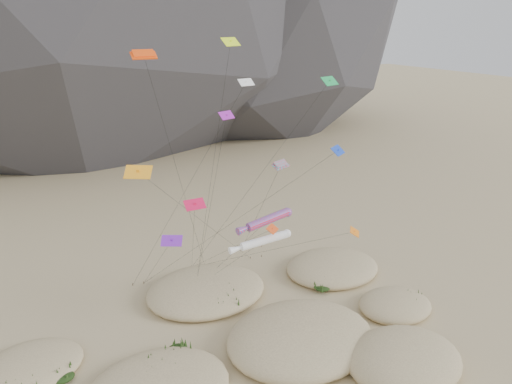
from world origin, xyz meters
TOP-DOWN VIEW (x-y plane):
  - ground at (0.00, 0.00)m, footprint 500.00×500.00m
  - dunes at (-0.62, 3.89)m, footprint 48.97×39.71m
  - dune_grass at (-1.28, 4.00)m, footprint 44.62×29.06m
  - kite_stakes at (1.68, 23.48)m, footprint 20.14×6.40m
  - rainbow_tube_kite at (3.27, 10.89)m, footprint 7.34×11.78m
  - white_tube_kite at (1.05, 8.02)m, footprint 7.11×13.23m
  - orange_parafoil at (-7.28, 16.54)m, footprint 10.03×7.84m
  - multi_parafoil at (3.59, 8.84)m, footprint 5.40×18.14m
  - delta_kites at (1.12, 11.69)m, footprint 27.08×19.92m

SIDE VIEW (x-z plane):
  - ground at x=0.00m, z-range 0.00..0.00m
  - kite_stakes at x=1.68m, z-range 0.00..0.30m
  - dunes at x=-0.62m, z-range -1.23..2.58m
  - dune_grass at x=-1.28m, z-range 0.07..1.62m
  - white_tube_kite at x=1.05m, z-range 4.96..16.29m
  - rainbow_tube_kite at x=3.27m, z-range 5.31..17.56m
  - multi_parafoil at x=3.59m, z-range 8.65..27.38m
  - delta_kites at x=1.12m, z-range 3.36..33.70m
  - orange_parafoil at x=-7.28m, z-range 13.84..43.30m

